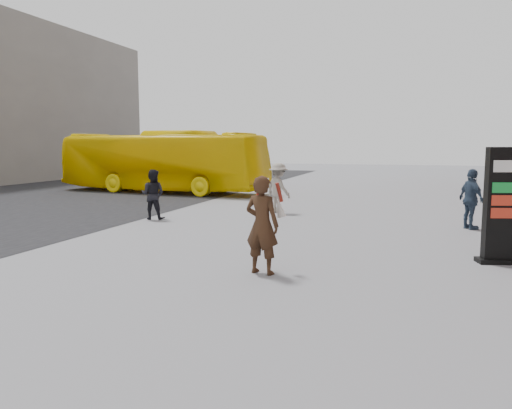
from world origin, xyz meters
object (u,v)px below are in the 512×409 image
(woman, at_px, (262,224))
(pedestrian_a, at_px, (153,195))
(bus, at_px, (162,162))
(pedestrian_c, at_px, (471,199))
(info_pylon, at_px, (499,206))
(pedestrian_b, at_px, (278,188))

(woman, bearing_deg, pedestrian_a, -34.36)
(woman, height_order, pedestrian_a, woman)
(woman, relative_size, pedestrian_a, 1.15)
(bus, relative_size, pedestrian_c, 6.37)
(pedestrian_a, distance_m, pedestrian_c, 9.34)
(pedestrian_a, bearing_deg, pedestrian_c, 178.78)
(pedestrian_a, bearing_deg, woman, 126.95)
(info_pylon, relative_size, pedestrian_b, 1.34)
(info_pylon, relative_size, pedestrian_c, 1.37)
(pedestrian_b, distance_m, pedestrian_c, 6.14)
(pedestrian_c, bearing_deg, info_pylon, 152.04)
(pedestrian_a, bearing_deg, info_pylon, 154.18)
(woman, height_order, pedestrian_c, woman)
(bus, xyz_separation_m, pedestrian_c, (13.24, -7.09, -0.65))
(pedestrian_b, height_order, pedestrian_c, pedestrian_b)
(info_pylon, relative_size, woman, 1.28)
(info_pylon, height_order, pedestrian_c, info_pylon)
(woman, xyz_separation_m, pedestrian_c, (4.14, 6.27, -0.08))
(bus, relative_size, pedestrian_a, 6.82)
(pedestrian_a, xyz_separation_m, pedestrian_c, (9.29, 0.99, 0.06))
(bus, distance_m, pedestrian_b, 9.16)
(pedestrian_b, bearing_deg, woman, 139.98)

